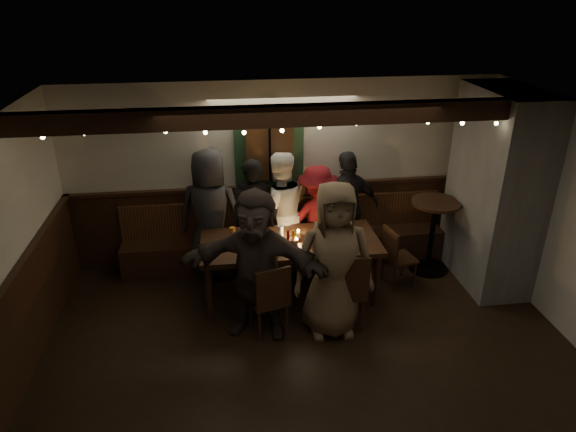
{
  "coord_description": "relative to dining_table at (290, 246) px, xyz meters",
  "views": [
    {
      "loc": [
        -0.85,
        -4.25,
        3.79
      ],
      "look_at": [
        -0.05,
        1.6,
        1.05
      ],
      "focal_mm": 32.0,
      "sensor_mm": 36.0,
      "label": 1
    }
  ],
  "objects": [
    {
      "name": "room",
      "position": [
        1.12,
        0.02,
        0.34
      ],
      "size": [
        6.02,
        5.01,
        2.62
      ],
      "color": "black",
      "rests_on": "ground"
    },
    {
      "name": "dining_table",
      "position": [
        0.0,
        0.0,
        0.0
      ],
      "size": [
        2.24,
        0.96,
        0.97
      ],
      "color": "black",
      "rests_on": "ground"
    },
    {
      "name": "chair_near_left",
      "position": [
        -0.33,
        -0.78,
        -0.21
      ],
      "size": [
        0.51,
        0.51,
        0.92
      ],
      "color": "black",
      "rests_on": "ground"
    },
    {
      "name": "chair_near_right",
      "position": [
        0.56,
        -0.78,
        -0.16
      ],
      "size": [
        0.51,
        0.51,
        1.01
      ],
      "color": "black",
      "rests_on": "ground"
    },
    {
      "name": "chair_end",
      "position": [
        1.42,
        0.06,
        -0.26
      ],
      "size": [
        0.44,
        0.44,
        0.84
      ],
      "color": "black",
      "rests_on": "ground"
    },
    {
      "name": "high_top",
      "position": [
        2.05,
        0.39,
        -0.06
      ],
      "size": [
        0.66,
        0.66,
        1.06
      ],
      "color": "black",
      "rests_on": "ground"
    },
    {
      "name": "person_a",
      "position": [
        -0.98,
        0.69,
        0.18
      ],
      "size": [
        1.01,
        0.79,
        1.82
      ],
      "primitive_type": "imported",
      "rotation": [
        0.0,
        0.0,
        2.88
      ],
      "color": "#29292D",
      "rests_on": "ground"
    },
    {
      "name": "person_b",
      "position": [
        -0.41,
        0.76,
        0.09
      ],
      "size": [
        0.66,
        0.49,
        1.65
      ],
      "primitive_type": "imported",
      "rotation": [
        0.0,
        0.0,
        2.98
      ],
      "color": "black",
      "rests_on": "ground"
    },
    {
      "name": "person_c",
      "position": [
        -0.05,
        0.74,
        0.13
      ],
      "size": [
        0.93,
        0.77,
        1.73
      ],
      "primitive_type": "imported",
      "rotation": [
        0.0,
        0.0,
        3.29
      ],
      "color": "silver",
      "rests_on": "ground"
    },
    {
      "name": "person_d",
      "position": [
        0.47,
        0.71,
        0.03
      ],
      "size": [
        1.07,
        0.73,
        1.52
      ],
      "primitive_type": "imported",
      "rotation": [
        0.0,
        0.0,
        3.32
      ],
      "color": "maroon",
      "rests_on": "ground"
    },
    {
      "name": "person_e",
      "position": [
        0.91,
        0.76,
        0.11
      ],
      "size": [
        1.05,
        0.61,
        1.69
      ],
      "primitive_type": "imported",
      "rotation": [
        0.0,
        0.0,
        3.35
      ],
      "color": "black",
      "rests_on": "ground"
    },
    {
      "name": "person_f",
      "position": [
        -0.48,
        -0.69,
        0.17
      ],
      "size": [
        1.74,
        1.01,
        1.79
      ],
      "primitive_type": "imported",
      "rotation": [
        0.0,
        0.0,
        -0.31
      ],
      "color": "#3A2E29",
      "rests_on": "ground"
    },
    {
      "name": "person_g",
      "position": [
        0.38,
        -0.8,
        0.2
      ],
      "size": [
        0.92,
        0.61,
        1.87
      ],
      "primitive_type": "imported",
      "rotation": [
        0.0,
        0.0,
        -0.02
      ],
      "color": "#7C6347",
      "rests_on": "ground"
    }
  ]
}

